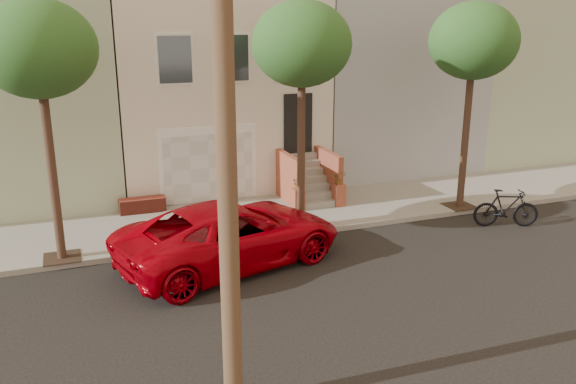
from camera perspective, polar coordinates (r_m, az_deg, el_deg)
name	(u,v)px	position (r m, az deg, el deg)	size (l,w,h in m)	color
ground	(324,293)	(13.62, 3.45, -9.69)	(90.00, 90.00, 0.00)	black
sidewalk	(253,218)	(18.23, -3.40, -2.48)	(40.00, 3.70, 0.15)	gray
house_row	(205,81)	(23.00, -7.98, 10.51)	(33.10, 11.70, 7.00)	beige
tree_left	(38,50)	(15.04, -22.89, 12.41)	(2.70, 2.57, 6.30)	#2D2116
tree_mid	(302,46)	(16.21, 1.34, 13.88)	(2.70, 2.57, 6.30)	#2D2116
tree_right	(474,42)	(18.97, 17.40, 13.55)	(2.70, 2.57, 6.30)	#2D2116
pickup_truck	(231,234)	(14.87, -5.50, -4.05)	(2.65, 5.75, 1.60)	#A2000C
motorcycle	(506,208)	(18.65, 20.22, -1.46)	(0.54, 1.90, 1.14)	black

